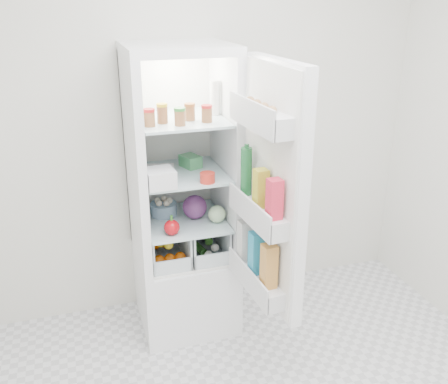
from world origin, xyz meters
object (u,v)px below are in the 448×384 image
object	(u,v)px
mushroom_bowl	(164,209)
fridge_door	(269,195)
refrigerator	(182,227)
red_cabbage	(195,207)

from	to	relation	value
mushroom_bowl	fridge_door	distance (m)	0.86
refrigerator	red_cabbage	bearing A→B (deg)	-42.05
red_cabbage	mushroom_bowl	distance (m)	0.21
refrigerator	red_cabbage	distance (m)	0.18
fridge_door	mushroom_bowl	bearing A→B (deg)	28.14
refrigerator	mushroom_bowl	bearing A→B (deg)	158.02
fridge_door	red_cabbage	bearing A→B (deg)	19.64
red_cabbage	fridge_door	bearing A→B (deg)	-66.41
red_cabbage	fridge_door	world-z (taller)	fridge_door
fridge_door	refrigerator	bearing A→B (deg)	22.83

